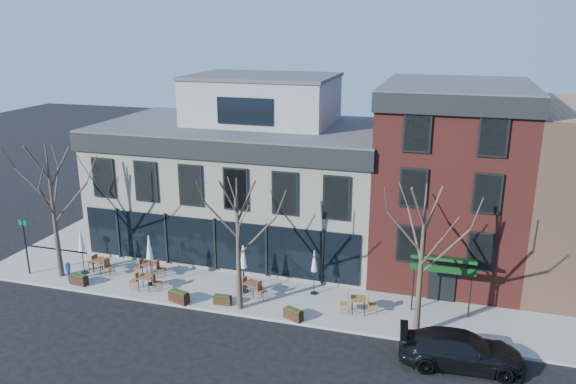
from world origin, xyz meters
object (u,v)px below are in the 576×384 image
(cafe_set_0, at_px, (101,265))
(call_box, at_px, (68,271))
(umbrella_0, at_px, (81,242))
(parked_sedan, at_px, (462,350))

(cafe_set_0, bearing_deg, call_box, -129.80)
(call_box, distance_m, umbrella_0, 1.75)
(cafe_set_0, height_order, umbrella_0, umbrella_0)
(call_box, bearing_deg, parked_sedan, -5.63)
(parked_sedan, distance_m, cafe_set_0, 20.81)
(call_box, xyz_separation_m, umbrella_0, (0.24, 1.08, 1.36))
(parked_sedan, xyz_separation_m, umbrella_0, (-21.44, 3.22, 1.35))
(call_box, height_order, cafe_set_0, call_box)
(umbrella_0, bearing_deg, call_box, -102.53)
(parked_sedan, relative_size, cafe_set_0, 2.68)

